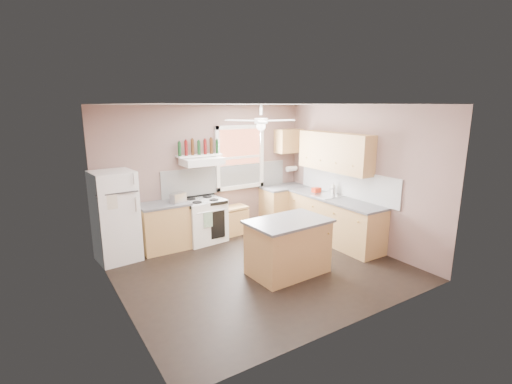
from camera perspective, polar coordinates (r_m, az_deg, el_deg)
floor at (r=6.40m, az=0.70°, el=-11.59°), size 4.50×4.50×0.00m
ceiling at (r=5.81m, az=0.78°, el=13.34°), size 4.50×4.50×0.00m
wall_back at (r=7.71m, az=-7.54°, el=3.11°), size 4.50×0.05×2.70m
wall_right at (r=7.43m, az=15.59°, el=2.36°), size 0.05×4.00×2.70m
wall_left at (r=5.13m, az=-21.10°, el=-2.81°), size 0.05×4.00×2.70m
backsplash_back at (r=7.90m, az=-4.42°, el=2.14°), size 2.90×0.03×0.55m
backsplash_right at (r=7.64m, az=13.65°, el=1.42°), size 0.03×2.60×0.55m
window_view at (r=7.97m, az=-2.56°, el=5.36°), size 1.00×0.02×1.20m
window_frame at (r=7.95m, az=-2.46°, el=5.34°), size 1.16×0.07×1.36m
refrigerator at (r=6.90m, az=-20.83°, el=-3.54°), size 0.74×0.72×1.60m
base_cabinet_left at (r=7.26m, az=-13.85°, el=-5.30°), size 0.90×0.60×0.86m
counter_left at (r=7.13m, az=-14.05°, el=-1.87°), size 0.92×0.62×0.04m
toaster at (r=7.12m, az=-11.89°, el=-0.87°), size 0.32×0.24×0.18m
stove at (r=7.53m, az=-8.13°, el=-4.37°), size 0.86×0.72×0.86m
range_hood at (r=7.32m, az=-8.32°, el=4.69°), size 0.78×0.50×0.14m
bottle_shelf at (r=7.42m, az=-8.73°, el=5.57°), size 0.90×0.26×0.03m
cart at (r=7.93m, az=-3.36°, el=-4.57°), size 0.56×0.39×0.53m
base_cabinet_corner at (r=8.52m, az=4.32°, el=-2.20°), size 1.00×0.60×0.86m
base_cabinet_right at (r=7.62m, az=11.85°, el=-4.30°), size 0.60×2.20×0.86m
counter_corner at (r=8.41m, az=4.37°, el=0.76°), size 1.02×0.62×0.04m
counter_right at (r=7.50m, az=11.96°, el=-1.03°), size 0.62×2.22×0.04m
sink at (r=7.63m, az=10.92°, el=-0.61°), size 0.55×0.45×0.03m
faucet at (r=7.72m, az=11.81°, el=0.08°), size 0.03×0.03×0.14m
upper_cabinet_right at (r=7.57m, az=11.99°, el=6.04°), size 0.33×1.80×0.76m
upper_cabinet_corner at (r=8.47m, az=5.06°, el=7.83°), size 0.60×0.33×0.52m
paper_towel at (r=8.65m, az=5.48°, el=3.59°), size 0.26×0.12×0.12m
island at (r=6.10m, az=4.95°, el=-8.56°), size 1.26×0.83×0.86m
island_top at (r=5.95m, az=5.04°, el=-4.53°), size 1.33×0.90×0.04m
ceiling_fan_hub at (r=5.82m, az=0.77°, el=10.88°), size 0.20×0.20×0.08m
soap_bottle at (r=7.76m, az=11.80°, el=0.57°), size 0.14×0.14×0.26m
red_caddy at (r=7.89m, az=9.28°, el=0.31°), size 0.19×0.13×0.10m
wine_bottles at (r=7.40m, az=-8.77°, el=6.79°), size 0.86×0.06×0.31m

